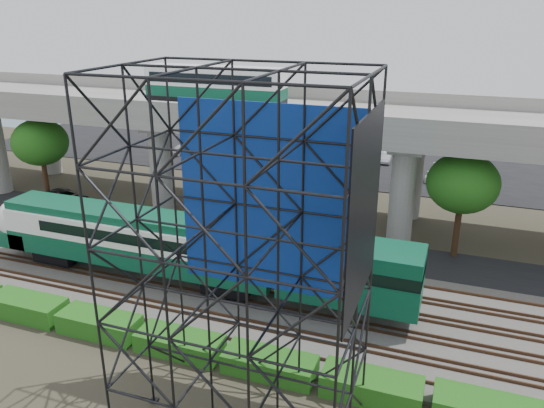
% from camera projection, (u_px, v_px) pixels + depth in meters
% --- Properties ---
extents(ground, '(140.00, 140.00, 0.00)m').
position_uv_depth(ground, '(201.00, 307.00, 31.87)').
color(ground, '#474233').
rests_on(ground, ground).
extents(ballast_bed, '(90.00, 12.00, 0.20)m').
position_uv_depth(ballast_bed, '(215.00, 290.00, 33.60)').
color(ballast_bed, slate).
rests_on(ballast_bed, ground).
extents(service_road, '(90.00, 5.00, 0.08)m').
position_uv_depth(service_road, '(263.00, 240.00, 41.11)').
color(service_road, black).
rests_on(service_road, ground).
extents(parking_lot, '(90.00, 18.00, 0.08)m').
position_uv_depth(parking_lot, '(335.00, 162.00, 61.81)').
color(parking_lot, black).
rests_on(parking_lot, ground).
extents(harbor_water, '(140.00, 40.00, 0.03)m').
position_uv_depth(harbor_water, '(369.00, 125.00, 81.20)').
color(harbor_water, '#405A6A').
rests_on(harbor_water, ground).
extents(rail_tracks, '(90.00, 9.52, 0.16)m').
position_uv_depth(rail_tracks, '(215.00, 288.00, 33.53)').
color(rail_tracks, '#472D1E').
rests_on(rail_tracks, ballast_bed).
extents(commuter_train, '(29.30, 3.06, 4.30)m').
position_uv_depth(commuter_train, '(166.00, 243.00, 33.71)').
color(commuter_train, black).
rests_on(commuter_train, rail_tracks).
extents(overpass, '(80.00, 12.00, 12.40)m').
position_uv_depth(overpass, '(281.00, 121.00, 43.26)').
color(overpass, '#9E9B93').
rests_on(overpass, ground).
extents(scaffold_tower, '(9.36, 6.36, 15.00)m').
position_uv_depth(scaffold_tower, '(242.00, 271.00, 20.24)').
color(scaffold_tower, black).
rests_on(scaffold_tower, ground).
extents(hedge_strip, '(34.60, 1.80, 1.20)m').
position_uv_depth(hedge_strip, '(180.00, 343.00, 27.56)').
color(hedge_strip, '#145212').
rests_on(hedge_strip, ground).
extents(trees, '(40.94, 16.94, 7.69)m').
position_uv_depth(trees, '(236.00, 148.00, 45.67)').
color(trees, '#382314').
rests_on(trees, ground).
extents(suv, '(5.48, 3.29, 1.42)m').
position_uv_depth(suv, '(65.00, 198.00, 47.80)').
color(suv, black).
rests_on(suv, service_road).
extents(parked_cars, '(36.06, 9.41, 1.32)m').
position_uv_depth(parked_cars, '(328.00, 157.00, 61.36)').
color(parked_cars, silver).
rests_on(parked_cars, parking_lot).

